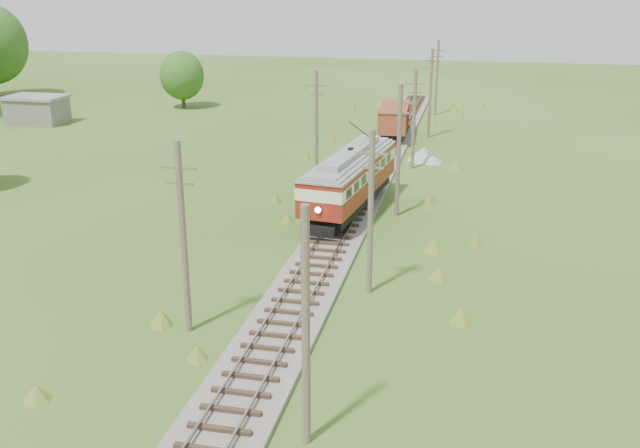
# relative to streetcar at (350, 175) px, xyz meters

# --- Properties ---
(railbed_main) EXTENTS (3.60, 96.00, 0.57)m
(railbed_main) POSITION_rel_streetcar_xyz_m (0.00, 3.35, -2.58)
(railbed_main) COLOR #605B54
(railbed_main) RESTS_ON ground
(streetcar) EXTENTS (4.66, 13.34, 6.04)m
(streetcar) POSITION_rel_streetcar_xyz_m (0.00, 0.00, 0.00)
(streetcar) COLOR black
(streetcar) RESTS_ON ground
(gondola) EXTENTS (3.26, 8.61, 2.81)m
(gondola) POSITION_rel_streetcar_xyz_m (0.00, 24.85, -0.69)
(gondola) COLOR black
(gondola) RESTS_ON ground
(gravel_pile) EXTENTS (3.19, 3.38, 1.16)m
(gravel_pile) POSITION_rel_streetcar_xyz_m (3.92, 16.52, -2.23)
(gravel_pile) COLOR gray
(gravel_pile) RESTS_ON ground
(utility_pole_r_1) EXTENTS (0.30, 0.30, 8.80)m
(utility_pole_r_1) POSITION_rel_streetcar_xyz_m (3.10, -25.65, 1.63)
(utility_pole_r_1) COLOR brown
(utility_pole_r_1) RESTS_ON ground
(utility_pole_r_2) EXTENTS (1.60, 0.30, 8.60)m
(utility_pole_r_2) POSITION_rel_streetcar_xyz_m (3.30, -12.65, 1.65)
(utility_pole_r_2) COLOR brown
(utility_pole_r_2) RESTS_ON ground
(utility_pole_r_3) EXTENTS (1.60, 0.30, 9.00)m
(utility_pole_r_3) POSITION_rel_streetcar_xyz_m (3.20, 0.35, 1.86)
(utility_pole_r_3) COLOR brown
(utility_pole_r_3) RESTS_ON ground
(utility_pole_r_4) EXTENTS (1.60, 0.30, 8.40)m
(utility_pole_r_4) POSITION_rel_streetcar_xyz_m (3.00, 13.35, 1.55)
(utility_pole_r_4) COLOR brown
(utility_pole_r_4) RESTS_ON ground
(utility_pole_r_5) EXTENTS (1.60, 0.30, 8.90)m
(utility_pole_r_5) POSITION_rel_streetcar_xyz_m (3.40, 26.35, 1.80)
(utility_pole_r_5) COLOR brown
(utility_pole_r_5) RESTS_ON ground
(utility_pole_r_6) EXTENTS (1.60, 0.30, 8.70)m
(utility_pole_r_6) POSITION_rel_streetcar_xyz_m (3.20, 39.35, 1.70)
(utility_pole_r_6) COLOR brown
(utility_pole_r_6) RESTS_ON ground
(utility_pole_l_a) EXTENTS (1.60, 0.30, 9.00)m
(utility_pole_l_a) POSITION_rel_streetcar_xyz_m (-4.20, -18.65, 1.86)
(utility_pole_l_a) COLOR brown
(utility_pole_l_a) RESTS_ON ground
(utility_pole_l_b) EXTENTS (1.60, 0.30, 8.60)m
(utility_pole_l_b) POSITION_rel_streetcar_xyz_m (-4.50, 9.35, 1.65)
(utility_pole_l_b) COLOR brown
(utility_pole_l_b) RESTS_ON ground
(tree_mid_a) EXTENTS (5.46, 5.46, 7.03)m
(tree_mid_a) POSITION_rel_streetcar_xyz_m (-28.00, 37.35, 1.25)
(tree_mid_a) COLOR #38281C
(tree_mid_a) RESTS_ON ground
(shed) EXTENTS (6.40, 4.40, 3.10)m
(shed) POSITION_rel_streetcar_xyz_m (-40.00, 24.35, -1.20)
(shed) COLOR slate
(shed) RESTS_ON ground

